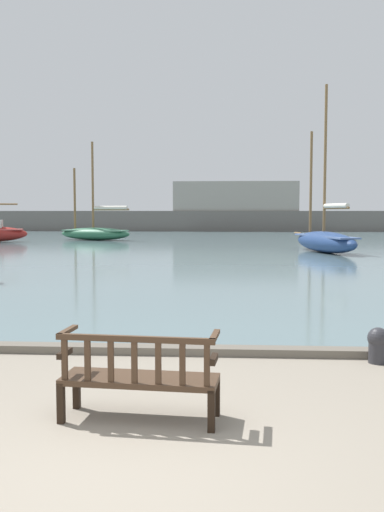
# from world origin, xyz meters

# --- Properties ---
(ground_plane) EXTENTS (160.00, 160.00, 0.00)m
(ground_plane) POSITION_xyz_m (0.00, 0.00, 0.00)
(ground_plane) COLOR gray
(harbor_water) EXTENTS (100.00, 80.00, 0.08)m
(harbor_water) POSITION_xyz_m (0.00, 44.00, 0.04)
(harbor_water) COLOR slate
(harbor_water) RESTS_ON ground
(quay_edge_kerb) EXTENTS (40.00, 0.30, 0.12)m
(quay_edge_kerb) POSITION_xyz_m (0.00, 3.85, 0.06)
(quay_edge_kerb) COLOR #675F54
(quay_edge_kerb) RESTS_ON ground
(park_bench) EXTENTS (1.64, 0.66, 0.92)m
(park_bench) POSITION_xyz_m (0.06, 1.10, 0.47)
(park_bench) COLOR black
(park_bench) RESTS_ON ground
(sailboat_nearest_port) EXTENTS (3.01, 7.14, 8.38)m
(sailboat_nearest_port) POSITION_xyz_m (5.84, 24.59, 0.74)
(sailboat_nearest_port) COLOR navy
(sailboat_nearest_port) RESTS_ON harbor_water
(sailboat_far_starboard) EXTENTS (5.78, 3.23, 7.04)m
(sailboat_far_starboard) POSITION_xyz_m (-8.65, 36.06, 0.69)
(sailboat_far_starboard) COLOR #2D6647
(sailboat_far_starboard) RESTS_ON harbor_water
(mooring_bollard) EXTENTS (0.30, 0.30, 0.51)m
(mooring_bollard) POSITION_xyz_m (3.08, 3.53, 0.27)
(mooring_bollard) COLOR #2D2D33
(mooring_bollard) RESTS_ON ground
(far_breakwater) EXTENTS (53.47, 2.40, 5.29)m
(far_breakwater) POSITION_xyz_m (0.38, 55.91, 1.69)
(far_breakwater) COLOR #66605B
(far_breakwater) RESTS_ON ground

